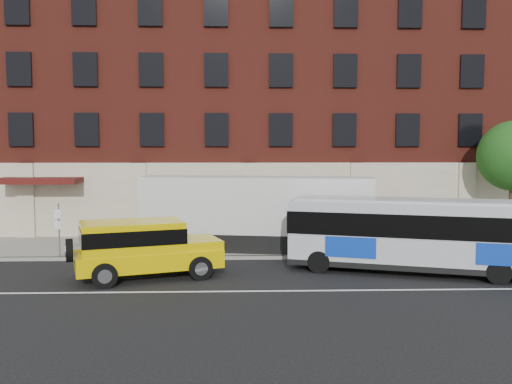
{
  "coord_description": "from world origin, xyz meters",
  "views": [
    {
      "loc": [
        -0.6,
        -17.77,
        4.85
      ],
      "look_at": [
        0.18,
        5.5,
        3.04
      ],
      "focal_mm": 38.02,
      "sensor_mm": 36.0,
      "label": 1
    }
  ],
  "objects_px": {
    "shipping_container": "(256,215)",
    "yellow_suv": "(141,245)",
    "city_bus": "(427,233)",
    "sign_pole": "(59,227)"
  },
  "relations": [
    {
      "from": "city_bus",
      "to": "yellow_suv",
      "type": "height_order",
      "value": "city_bus"
    },
    {
      "from": "yellow_suv",
      "to": "city_bus",
      "type": "bearing_deg",
      "value": 1.5
    },
    {
      "from": "shipping_container",
      "to": "city_bus",
      "type": "bearing_deg",
      "value": -35.14
    },
    {
      "from": "sign_pole",
      "to": "city_bus",
      "type": "height_order",
      "value": "city_bus"
    },
    {
      "from": "city_bus",
      "to": "yellow_suv",
      "type": "distance_m",
      "value": 11.04
    },
    {
      "from": "shipping_container",
      "to": "sign_pole",
      "type": "bearing_deg",
      "value": -171.34
    },
    {
      "from": "city_bus",
      "to": "yellow_suv",
      "type": "bearing_deg",
      "value": -178.5
    },
    {
      "from": "shipping_container",
      "to": "yellow_suv",
      "type": "bearing_deg",
      "value": -132.73
    },
    {
      "from": "sign_pole",
      "to": "city_bus",
      "type": "relative_size",
      "value": 0.23
    },
    {
      "from": "city_bus",
      "to": "shipping_container",
      "type": "bearing_deg",
      "value": 144.86
    }
  ]
}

